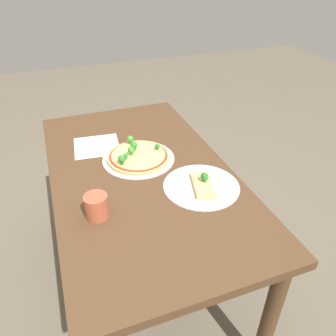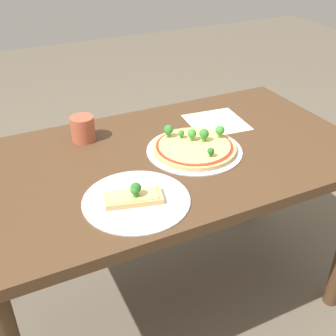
% 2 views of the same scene
% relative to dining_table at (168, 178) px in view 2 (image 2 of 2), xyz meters
% --- Properties ---
extents(ground_plane, '(8.00, 8.00, 0.00)m').
position_rel_dining_table_xyz_m(ground_plane, '(0.00, 0.00, -0.60)').
color(ground_plane, brown).
extents(dining_table, '(1.32, 0.74, 0.70)m').
position_rel_dining_table_xyz_m(dining_table, '(0.00, 0.00, 0.00)').
color(dining_table, '#4C331E').
rests_on(dining_table, ground_plane).
extents(pizza_tray_whole, '(0.32, 0.32, 0.07)m').
position_rel_dining_table_xyz_m(pizza_tray_whole, '(0.09, -0.02, 0.11)').
color(pizza_tray_whole, silver).
rests_on(pizza_tray_whole, dining_table).
extents(pizza_tray_slice, '(0.30, 0.30, 0.06)m').
position_rel_dining_table_xyz_m(pizza_tray_slice, '(-0.20, -0.20, 0.10)').
color(pizza_tray_slice, silver).
rests_on(pizza_tray_slice, dining_table).
extents(drinking_cup, '(0.08, 0.08, 0.09)m').
position_rel_dining_table_xyz_m(drinking_cup, '(-0.22, 0.22, 0.14)').
color(drinking_cup, '#AD5138').
rests_on(drinking_cup, dining_table).
extents(paper_menu, '(0.23, 0.23, 0.00)m').
position_rel_dining_table_xyz_m(paper_menu, '(0.27, 0.14, 0.09)').
color(paper_menu, silver).
rests_on(paper_menu, dining_table).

